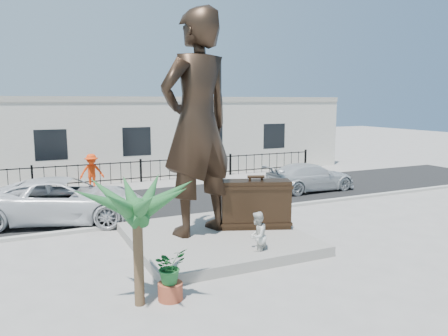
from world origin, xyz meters
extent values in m
plane|color=#9E9991|center=(0.00, 0.00, 0.00)|extent=(100.00, 100.00, 0.00)
cube|color=black|center=(0.00, 8.00, 0.01)|extent=(40.00, 7.00, 0.01)
cube|color=#A5A399|center=(0.00, 4.50, 0.06)|extent=(40.00, 0.25, 0.12)
cube|color=#9E9991|center=(0.00, 12.00, 0.01)|extent=(40.00, 2.50, 0.02)
cube|color=gray|center=(-0.50, 1.50, 0.15)|extent=(5.20, 5.20, 0.30)
cube|color=black|center=(0.00, 12.80, 0.60)|extent=(22.00, 0.10, 1.20)
cube|color=silver|center=(0.00, 17.00, 2.20)|extent=(28.00, 7.00, 4.40)
imported|color=black|center=(-0.98, 1.86, 3.76)|extent=(2.88, 2.27, 6.92)
cube|color=black|center=(0.96, 1.59, 1.09)|extent=(2.35, 1.49, 1.58)
imported|color=silver|center=(-0.10, -0.40, 0.70)|extent=(0.87, 0.84, 1.41)
imported|color=silver|center=(-4.58, 6.07, 0.83)|extent=(6.46, 4.46, 1.64)
imported|color=silver|center=(7.08, 6.93, 0.69)|extent=(4.73, 1.96, 1.37)
imported|color=#F83D0D|center=(-2.78, 11.68, 0.93)|extent=(1.21, 0.74, 1.82)
cylinder|color=#9F432A|center=(-3.09, -1.72, 0.20)|extent=(0.56, 0.56, 0.40)
imported|color=#20642B|center=(-3.09, -1.72, 0.80)|extent=(0.89, 0.84, 0.79)
camera|label=1|loc=(-5.95, -10.66, 4.45)|focal=35.00mm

